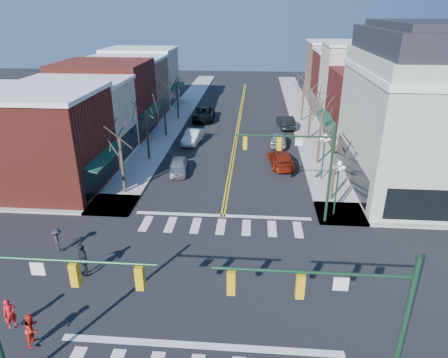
% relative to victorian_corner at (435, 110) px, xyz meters
% --- Properties ---
extents(ground, '(160.00, 160.00, 0.00)m').
position_rel_victorian_corner_xyz_m(ground, '(-16.50, -14.50, -6.66)').
color(ground, black).
rests_on(ground, ground).
extents(sidewalk_left, '(3.50, 70.00, 0.15)m').
position_rel_victorian_corner_xyz_m(sidewalk_left, '(-25.25, 5.50, -6.58)').
color(sidewalk_left, '#9E9B93').
rests_on(sidewalk_left, ground).
extents(sidewalk_right, '(3.50, 70.00, 0.15)m').
position_rel_victorian_corner_xyz_m(sidewalk_right, '(-7.75, 5.50, -6.58)').
color(sidewalk_right, '#9E9B93').
rests_on(sidewalk_right, ground).
extents(bldg_left_brick_a, '(10.00, 8.50, 8.00)m').
position_rel_victorian_corner_xyz_m(bldg_left_brick_a, '(-32.00, -2.75, -2.66)').
color(bldg_left_brick_a, maroon).
rests_on(bldg_left_brick_a, ground).
extents(bldg_left_stucco_a, '(10.00, 7.00, 7.50)m').
position_rel_victorian_corner_xyz_m(bldg_left_stucco_a, '(-32.00, 5.00, -2.91)').
color(bldg_left_stucco_a, '#BCB09B').
rests_on(bldg_left_stucco_a, ground).
extents(bldg_left_brick_b, '(10.00, 9.00, 8.50)m').
position_rel_victorian_corner_xyz_m(bldg_left_brick_b, '(-32.00, 13.00, -2.41)').
color(bldg_left_brick_b, maroon).
rests_on(bldg_left_brick_b, ground).
extents(bldg_left_tan, '(10.00, 7.50, 7.80)m').
position_rel_victorian_corner_xyz_m(bldg_left_tan, '(-32.00, 21.25, -2.76)').
color(bldg_left_tan, '#A17559').
rests_on(bldg_left_tan, ground).
extents(bldg_left_stucco_b, '(10.00, 8.00, 8.20)m').
position_rel_victorian_corner_xyz_m(bldg_left_stucco_b, '(-32.00, 29.00, -2.56)').
color(bldg_left_stucco_b, '#BCB09B').
rests_on(bldg_left_stucco_b, ground).
extents(bldg_right_brick_a, '(10.00, 8.50, 8.00)m').
position_rel_victorian_corner_xyz_m(bldg_right_brick_a, '(-1.00, 11.25, -2.66)').
color(bldg_right_brick_a, maroon).
rests_on(bldg_right_brick_a, ground).
extents(bldg_right_stucco, '(10.00, 7.00, 10.00)m').
position_rel_victorian_corner_xyz_m(bldg_right_stucco, '(-1.00, 19.00, -1.66)').
color(bldg_right_stucco, '#BCB09B').
rests_on(bldg_right_stucco, ground).
extents(bldg_right_brick_b, '(10.00, 8.00, 8.50)m').
position_rel_victorian_corner_xyz_m(bldg_right_brick_b, '(-1.00, 26.50, -2.41)').
color(bldg_right_brick_b, maroon).
rests_on(bldg_right_brick_b, ground).
extents(bldg_right_tan, '(10.00, 8.00, 9.00)m').
position_rel_victorian_corner_xyz_m(bldg_right_tan, '(-1.00, 34.50, -2.16)').
color(bldg_right_tan, '#A17559').
rests_on(bldg_right_tan, ground).
extents(victorian_corner, '(12.25, 14.25, 13.30)m').
position_rel_victorian_corner_xyz_m(victorian_corner, '(0.00, 0.00, 0.00)').
color(victorian_corner, '#A8B59D').
rests_on(victorian_corner, ground).
extents(traffic_mast_near_left, '(6.60, 0.28, 7.20)m').
position_rel_victorian_corner_xyz_m(traffic_mast_near_left, '(-22.05, -21.90, -1.95)').
color(traffic_mast_near_left, '#14331E').
rests_on(traffic_mast_near_left, ground).
extents(traffic_mast_near_right, '(6.60, 0.28, 7.20)m').
position_rel_victorian_corner_xyz_m(traffic_mast_near_right, '(-10.95, -21.90, -1.95)').
color(traffic_mast_near_right, '#14331E').
rests_on(traffic_mast_near_right, ground).
extents(traffic_mast_far_right, '(6.60, 0.28, 7.20)m').
position_rel_victorian_corner_xyz_m(traffic_mast_far_right, '(-10.95, -7.10, -1.95)').
color(traffic_mast_far_right, '#14331E').
rests_on(traffic_mast_far_right, ground).
extents(lamppost_corner, '(0.36, 0.36, 4.33)m').
position_rel_victorian_corner_xyz_m(lamppost_corner, '(-8.30, -6.00, -3.70)').
color(lamppost_corner, '#14331E').
rests_on(lamppost_corner, ground).
extents(lamppost_midblock, '(0.36, 0.36, 4.33)m').
position_rel_victorian_corner_xyz_m(lamppost_midblock, '(-8.30, 0.50, -3.70)').
color(lamppost_midblock, '#14331E').
rests_on(lamppost_midblock, ground).
extents(tree_left_a, '(0.24, 0.24, 4.76)m').
position_rel_victorian_corner_xyz_m(tree_left_a, '(-24.90, -3.50, -4.28)').
color(tree_left_a, '#382B21').
rests_on(tree_left_a, ground).
extents(tree_left_b, '(0.24, 0.24, 5.04)m').
position_rel_victorian_corner_xyz_m(tree_left_b, '(-24.90, 4.50, -4.14)').
color(tree_left_b, '#382B21').
rests_on(tree_left_b, ground).
extents(tree_left_c, '(0.24, 0.24, 4.55)m').
position_rel_victorian_corner_xyz_m(tree_left_c, '(-24.90, 12.50, -4.38)').
color(tree_left_c, '#382B21').
rests_on(tree_left_c, ground).
extents(tree_left_d, '(0.24, 0.24, 4.90)m').
position_rel_victorian_corner_xyz_m(tree_left_d, '(-24.90, 20.50, -4.21)').
color(tree_left_d, '#382B21').
rests_on(tree_left_d, ground).
extents(tree_right_a, '(0.24, 0.24, 4.62)m').
position_rel_victorian_corner_xyz_m(tree_right_a, '(-8.10, -3.50, -4.35)').
color(tree_right_a, '#382B21').
rests_on(tree_right_a, ground).
extents(tree_right_b, '(0.24, 0.24, 5.18)m').
position_rel_victorian_corner_xyz_m(tree_right_b, '(-8.10, 4.50, -4.07)').
color(tree_right_b, '#382B21').
rests_on(tree_right_b, ground).
extents(tree_right_c, '(0.24, 0.24, 4.83)m').
position_rel_victorian_corner_xyz_m(tree_right_c, '(-8.10, 12.50, -4.24)').
color(tree_right_c, '#382B21').
rests_on(tree_right_c, ground).
extents(tree_right_d, '(0.24, 0.24, 4.97)m').
position_rel_victorian_corner_xyz_m(tree_right_d, '(-8.10, 20.50, -4.17)').
color(tree_right_d, '#382B21').
rests_on(tree_right_d, ground).
extents(car_left_near, '(2.12, 4.16, 1.35)m').
position_rel_victorian_corner_xyz_m(car_left_near, '(-21.30, 1.23, -5.98)').
color(car_left_near, '#A2A1A6').
rests_on(car_left_near, ground).
extents(car_left_mid, '(2.09, 4.67, 1.49)m').
position_rel_victorian_corner_xyz_m(car_left_mid, '(-21.30, 10.14, -5.91)').
color(car_left_mid, silver).
rests_on(car_left_mid, ground).
extents(car_left_far, '(3.01, 6.10, 1.66)m').
position_rel_victorian_corner_xyz_m(car_left_far, '(-21.30, 20.10, -5.83)').
color(car_left_far, black).
rests_on(car_left_far, ground).
extents(car_right_near, '(2.66, 5.37, 1.50)m').
position_rel_victorian_corner_xyz_m(car_right_near, '(-11.70, 3.77, -5.91)').
color(car_right_near, maroon).
rests_on(car_right_near, ground).
extents(car_right_mid, '(2.05, 4.58, 1.53)m').
position_rel_victorian_corner_xyz_m(car_right_mid, '(-11.70, 10.02, -5.89)').
color(car_right_mid, '#AFB0B4').
rests_on(car_right_mid, ground).
extents(car_right_far, '(2.28, 5.00, 1.59)m').
position_rel_victorian_corner_xyz_m(car_right_far, '(-10.41, 17.13, -5.86)').
color(car_right_far, black).
rests_on(car_right_far, ground).
extents(pedestrian_red_a, '(0.66, 0.66, 1.54)m').
position_rel_victorian_corner_xyz_m(pedestrian_red_a, '(-25.62, -18.77, -5.74)').
color(pedestrian_red_a, red).
rests_on(pedestrian_red_a, sidewalk_left).
extents(pedestrian_red_b, '(0.67, 0.83, 1.63)m').
position_rel_victorian_corner_xyz_m(pedestrian_red_b, '(-24.04, -19.66, -5.69)').
color(pedestrian_red_b, red).
rests_on(pedestrian_red_b, sidewalk_left).
extents(pedestrian_dark_a, '(1.16, 1.17, 1.98)m').
position_rel_victorian_corner_xyz_m(pedestrian_dark_a, '(-23.80, -14.51, -5.52)').
color(pedestrian_dark_a, black).
rests_on(pedestrian_dark_a, sidewalk_left).
extents(pedestrian_dark_b, '(1.04, 1.13, 1.52)m').
position_rel_victorian_corner_xyz_m(pedestrian_dark_b, '(-26.38, -12.28, -5.75)').
color(pedestrian_dark_b, black).
rests_on(pedestrian_dark_b, sidewalk_left).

